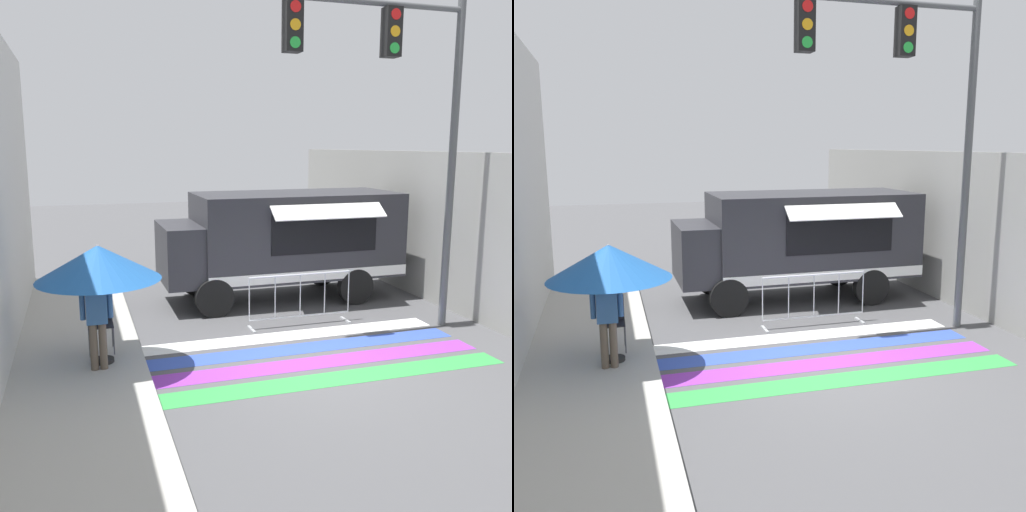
# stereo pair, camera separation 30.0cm
# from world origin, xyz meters

# --- Properties ---
(ground_plane) EXTENTS (60.00, 60.00, 0.00)m
(ground_plane) POSITION_xyz_m (0.00, 0.00, 0.00)
(ground_plane) COLOR #4C4C4F
(sidewalk_left) EXTENTS (4.40, 16.00, 0.16)m
(sidewalk_left) POSITION_xyz_m (-5.17, 0.00, 0.08)
(sidewalk_left) COLOR #A8A59E
(sidewalk_left) RESTS_ON ground_plane
(concrete_wall_right) EXTENTS (0.20, 16.00, 3.69)m
(concrete_wall_right) POSITION_xyz_m (4.40, 3.00, 1.85)
(concrete_wall_right) COLOR gray
(concrete_wall_right) RESTS_ON ground_plane
(crosswalk_painted) EXTENTS (6.40, 2.84, 0.01)m
(crosswalk_painted) POSITION_xyz_m (0.00, 0.57, 0.00)
(crosswalk_painted) COLOR green
(crosswalk_painted) RESTS_ON ground_plane
(food_truck) EXTENTS (5.90, 2.69, 2.68)m
(food_truck) POSITION_xyz_m (0.80, 4.49, 1.57)
(food_truck) COLOR #2D2D33
(food_truck) RESTS_ON ground_plane
(traffic_signal_pole) EXTENTS (4.63, 0.29, 6.80)m
(traffic_signal_pole) POSITION_xyz_m (2.03, 1.38, 4.90)
(traffic_signal_pole) COLOR #515456
(traffic_signal_pole) RESTS_ON ground_plane
(patio_umbrella) EXTENTS (2.08, 2.08, 2.05)m
(patio_umbrella) POSITION_xyz_m (-3.68, 0.97, 1.91)
(patio_umbrella) COLOR black
(patio_umbrella) RESTS_ON sidewalk_left
(folding_chair) EXTENTS (0.44, 0.44, 0.99)m
(folding_chair) POSITION_xyz_m (-3.68, 1.60, 0.76)
(folding_chair) COLOR #4C4C51
(folding_chair) RESTS_ON sidewalk_left
(vendor_person) EXTENTS (0.53, 0.22, 1.70)m
(vendor_person) POSITION_xyz_m (-3.76, 0.67, 1.13)
(vendor_person) COLOR brown
(vendor_person) RESTS_ON sidewalk_left
(barricade_front) EXTENTS (2.32, 0.44, 1.15)m
(barricade_front) POSITION_xyz_m (0.51, 2.31, 0.58)
(barricade_front) COLOR #B7BABF
(barricade_front) RESTS_ON ground_plane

